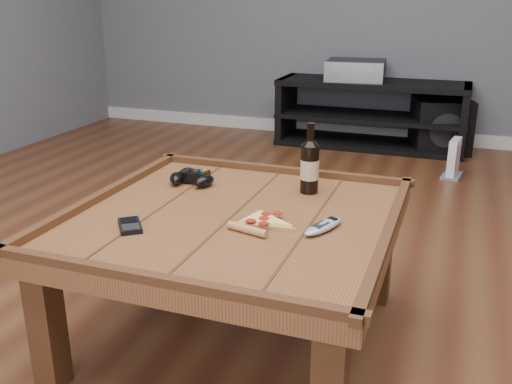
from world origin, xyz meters
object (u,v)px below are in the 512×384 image
(beer_bottle, at_px, (310,165))
(game_controller, at_px, (192,178))
(coffee_table, at_px, (234,232))
(smartphone, at_px, (130,225))
(media_console, at_px, (371,115))
(remote_control, at_px, (323,226))
(av_receiver, at_px, (356,70))
(pizza_slice, at_px, (262,222))
(game_console, at_px, (454,160))
(subwoofer, at_px, (441,125))

(beer_bottle, height_order, game_controller, beer_bottle)
(coffee_table, xyz_separation_m, smartphone, (-0.25, -0.20, 0.07))
(media_console, bearing_deg, game_controller, -95.94)
(smartphone, xyz_separation_m, remote_control, (0.55, 0.18, 0.01))
(av_receiver, bearing_deg, smartphone, -97.18)
(pizza_slice, relative_size, game_console, 1.08)
(pizza_slice, distance_m, remote_control, 0.19)
(game_console, bearing_deg, av_receiver, 150.56)
(beer_bottle, relative_size, subwoofer, 0.52)
(pizza_slice, xyz_separation_m, remote_control, (0.19, 0.03, 0.00))
(media_console, bearing_deg, pizza_slice, -87.73)
(media_console, bearing_deg, subwoofer, 5.35)
(smartphone, distance_m, game_console, 2.54)
(pizza_slice, height_order, smartphone, pizza_slice)
(smartphone, bearing_deg, game_controller, 53.28)
(media_console, xyz_separation_m, av_receiver, (-0.13, -0.01, 0.33))
(media_console, xyz_separation_m, remote_control, (0.30, -2.77, 0.22))
(coffee_table, xyz_separation_m, av_receiver, (-0.13, 2.74, 0.18))
(av_receiver, bearing_deg, subwoofer, -0.09)
(smartphone, bearing_deg, pizza_slice, -14.50)
(av_receiver, xyz_separation_m, subwoofer, (0.64, 0.05, -0.38))
(media_console, xyz_separation_m, smartphone, (-0.25, -2.95, 0.21))
(subwoofer, bearing_deg, game_console, -95.47)
(av_receiver, bearing_deg, beer_bottle, -87.82)
(beer_bottle, relative_size, smartphone, 1.92)
(coffee_table, height_order, remote_control, same)
(beer_bottle, distance_m, av_receiver, 2.47)
(smartphone, bearing_deg, coffee_table, 0.91)
(game_controller, relative_size, pizza_slice, 0.71)
(av_receiver, bearing_deg, pizza_slice, -89.83)
(beer_bottle, distance_m, game_console, 1.96)
(game_console, bearing_deg, remote_control, -90.41)
(beer_bottle, bearing_deg, remote_control, -67.88)
(coffee_table, xyz_separation_m, media_console, (0.00, 2.75, -0.15))
(subwoofer, bearing_deg, remote_control, -110.43)
(subwoofer, xyz_separation_m, game_console, (0.12, -0.65, -0.08))
(beer_bottle, distance_m, game_controller, 0.44)
(av_receiver, relative_size, game_console, 1.81)
(coffee_table, height_order, av_receiver, av_receiver)
(media_console, bearing_deg, beer_bottle, -86.09)
(beer_bottle, bearing_deg, av_receiver, 97.00)
(beer_bottle, height_order, smartphone, beer_bottle)
(av_receiver, bearing_deg, media_console, -2.47)
(smartphone, distance_m, subwoofer, 3.11)
(media_console, bearing_deg, coffee_table, -90.00)
(media_console, height_order, game_controller, game_controller)
(subwoofer, bearing_deg, beer_bottle, -113.91)
(media_console, relative_size, beer_bottle, 5.60)
(beer_bottle, height_order, game_console, beer_bottle)
(smartphone, xyz_separation_m, game_console, (0.89, 2.35, -0.34))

